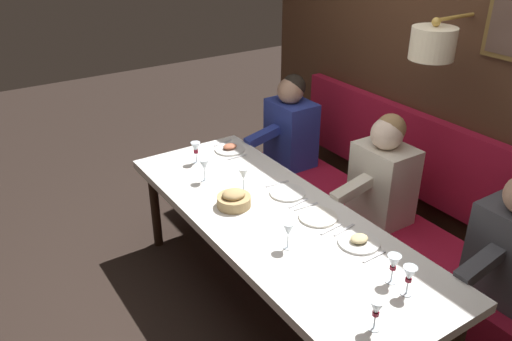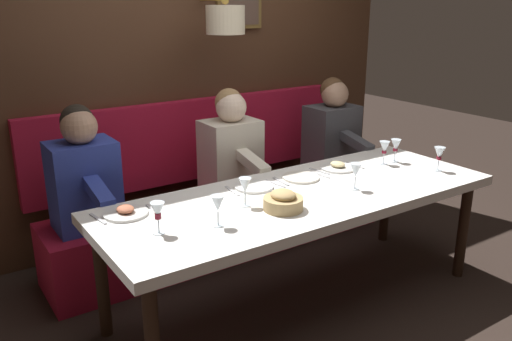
{
  "view_description": "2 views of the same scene",
  "coord_description": "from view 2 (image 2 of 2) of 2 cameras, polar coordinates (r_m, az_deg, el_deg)",
  "views": [
    {
      "loc": [
        -1.6,
        -2.21,
        2.47
      ],
      "look_at": [
        0.05,
        0.3,
        0.92
      ],
      "focal_mm": 36.33,
      "sensor_mm": 36.0,
      "label": 1
    },
    {
      "loc": [
        -2.31,
        1.89,
        1.84
      ],
      "look_at": [
        0.05,
        0.3,
        0.92
      ],
      "focal_mm": 37.21,
      "sensor_mm": 36.0,
      "label": 2
    }
  ],
  "objects": [
    {
      "name": "dining_table",
      "position": [
        3.2,
        4.95,
        -3.46
      ],
      "size": [
        0.9,
        2.47,
        0.74
      ],
      "color": "white",
      "rests_on": "ground_plane"
    },
    {
      "name": "wine_glass_3",
      "position": [
        3.86,
        14.79,
        2.56
      ],
      "size": [
        0.07,
        0.07,
        0.16
      ],
      "color": "silver",
      "rests_on": "dining_table"
    },
    {
      "name": "place_setting_1",
      "position": [
        3.24,
        -0.21,
        -1.75
      ],
      "size": [
        0.24,
        0.33,
        0.01
      ],
      "color": "silver",
      "rests_on": "dining_table"
    },
    {
      "name": "wine_glass_5",
      "position": [
        3.78,
        13.64,
        2.36
      ],
      "size": [
        0.07,
        0.07,
        0.16
      ],
      "color": "silver",
      "rests_on": "dining_table"
    },
    {
      "name": "place_setting_3",
      "position": [
        3.42,
        4.85,
        -0.75
      ],
      "size": [
        0.24,
        0.32,
        0.01
      ],
      "color": "silver",
      "rests_on": "dining_table"
    },
    {
      "name": "wine_glass_2",
      "position": [
        2.67,
        -4.14,
        -3.67
      ],
      "size": [
        0.07,
        0.07,
        0.16
      ],
      "color": "silver",
      "rests_on": "dining_table"
    },
    {
      "name": "ground_plane",
      "position": [
        3.5,
        4.65,
        -13.83
      ],
      "size": [
        12.0,
        12.0,
        0.0
      ],
      "primitive_type": "plane",
      "color": "black"
    },
    {
      "name": "place_setting_2",
      "position": [
        2.93,
        -13.84,
        -4.37
      ],
      "size": [
        0.24,
        0.32,
        0.05
      ],
      "color": "silver",
      "rests_on": "dining_table"
    },
    {
      "name": "wine_glass_1",
      "position": [
        3.74,
        19.11,
        1.67
      ],
      "size": [
        0.07,
        0.07,
        0.16
      ],
      "color": "silver",
      "rests_on": "dining_table"
    },
    {
      "name": "banquette_bench",
      "position": [
        4.05,
        -3.16,
        -5.61
      ],
      "size": [
        0.52,
        2.67,
        0.45
      ],
      "primitive_type": "cube",
      "color": "maroon",
      "rests_on": "ground_plane"
    },
    {
      "name": "wine_glass_6",
      "position": [
        2.63,
        -10.52,
        -4.38
      ],
      "size": [
        0.07,
        0.07,
        0.16
      ],
      "color": "silver",
      "rests_on": "dining_table"
    },
    {
      "name": "bread_bowl",
      "position": [
        2.9,
        2.95,
        -3.33
      ],
      "size": [
        0.22,
        0.22,
        0.12
      ],
      "color": "tan",
      "rests_on": "dining_table"
    },
    {
      "name": "diner_middle",
      "position": [
        3.46,
        -18.07,
        -0.22
      ],
      "size": [
        0.6,
        0.4,
        0.79
      ],
      "color": "#283893",
      "rests_on": "banquette_bench"
    },
    {
      "name": "back_wall_panel",
      "position": [
        4.24,
        -7.44,
        11.41
      ],
      "size": [
        0.59,
        3.87,
        2.9
      ],
      "color": "#422819",
      "rests_on": "ground_plane"
    },
    {
      "name": "diner_nearest",
      "position": [
        4.44,
        8.2,
        4.4
      ],
      "size": [
        0.6,
        0.4,
        0.79
      ],
      "color": "#3D3D42",
      "rests_on": "banquette_bench"
    },
    {
      "name": "place_setting_0",
      "position": [
        3.64,
        8.77,
        0.4
      ],
      "size": [
        0.24,
        0.32,
        0.05
      ],
      "color": "white",
      "rests_on": "dining_table"
    },
    {
      "name": "wine_glass_4",
      "position": [
        2.93,
        -1.19,
        -1.69
      ],
      "size": [
        0.07,
        0.07,
        0.16
      ],
      "color": "silver",
      "rests_on": "dining_table"
    },
    {
      "name": "wine_glass_0",
      "position": [
        3.24,
        10.67,
        -0.05
      ],
      "size": [
        0.07,
        0.07,
        0.16
      ],
      "color": "silver",
      "rests_on": "dining_table"
    },
    {
      "name": "diner_near",
      "position": [
        3.86,
        -2.72,
        2.54
      ],
      "size": [
        0.6,
        0.4,
        0.79
      ],
      "color": "beige",
      "rests_on": "banquette_bench"
    }
  ]
}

